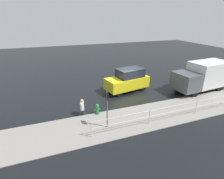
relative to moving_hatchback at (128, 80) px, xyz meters
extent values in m
plane|color=black|center=(0.25, 0.43, -1.03)|extent=(60.00, 60.00, 0.00)
cube|color=gray|center=(0.25, 4.63, -1.01)|extent=(24.00, 3.20, 0.04)
cube|color=yellow|center=(0.09, 0.02, -0.23)|extent=(4.14, 2.36, 0.99)
cube|color=#1E232B|center=(-0.22, -0.04, 0.65)|extent=(2.57, 1.88, 0.77)
cylinder|color=black|center=(1.23, 0.94, -0.73)|extent=(0.63, 0.32, 0.60)
cylinder|color=black|center=(1.48, -0.46, -0.73)|extent=(0.63, 0.32, 0.60)
cylinder|color=black|center=(-1.31, 0.49, -0.73)|extent=(0.63, 0.32, 0.60)
cylinder|color=black|center=(-1.06, -0.91, -0.73)|extent=(0.63, 0.32, 0.60)
cube|color=#474C51|center=(-4.57, 2.36, 0.12)|extent=(2.18, 2.25, 1.50)
cube|color=silver|center=(-7.13, 2.15, 0.47)|extent=(3.74, 2.38, 2.20)
cylinder|color=black|center=(-4.75, 3.23, -0.63)|extent=(0.82, 0.34, 0.80)
cylinder|color=black|center=(-4.61, 1.47, -0.63)|extent=(0.82, 0.34, 0.80)
cylinder|color=black|center=(-7.87, 2.98, -0.63)|extent=(0.82, 0.34, 0.80)
cylinder|color=black|center=(-7.73, 1.22, -0.63)|extent=(0.82, 0.34, 0.80)
cylinder|color=#197A2D|center=(3.79, 3.16, -0.72)|extent=(0.22, 0.22, 0.62)
sphere|color=#197A2D|center=(3.79, 3.16, -0.35)|extent=(0.26, 0.26, 0.26)
cylinder|color=#197A2D|center=(3.63, 3.16, -0.64)|extent=(0.10, 0.09, 0.09)
cylinder|color=#197A2D|center=(3.95, 3.16, -0.64)|extent=(0.10, 0.09, 0.09)
cylinder|color=#2D2D2D|center=(3.79, 3.16, -1.00)|extent=(0.31, 0.31, 0.06)
cube|color=silver|center=(4.77, 2.93, -0.30)|extent=(0.32, 0.41, 0.55)
sphere|color=tan|center=(4.77, 2.93, 0.08)|extent=(0.22, 0.22, 0.22)
cylinder|color=#1E1E2D|center=(4.75, 2.84, -0.80)|extent=(0.13, 0.13, 0.45)
cylinder|color=#1E1E2D|center=(4.79, 3.02, -0.80)|extent=(0.13, 0.13, 0.45)
cylinder|color=silver|center=(4.72, 2.69, -0.30)|extent=(0.09, 0.09, 0.50)
cylinder|color=silver|center=(4.83, 3.16, -0.30)|extent=(0.09, 0.09, 0.50)
cylinder|color=#B7BABF|center=(-2.65, 5.52, -0.50)|extent=(0.04, 0.04, 1.05)
cylinder|color=#B7BABF|center=(1.07, 5.52, -0.50)|extent=(0.04, 0.04, 1.05)
cylinder|color=#B7BABF|center=(4.79, 5.52, -0.50)|extent=(0.04, 0.04, 1.05)
cylinder|color=#B7BABF|center=(-0.79, 5.52, -0.03)|extent=(11.17, 0.04, 0.04)
cylinder|color=#B7BABF|center=(-0.79, 5.52, -0.45)|extent=(11.17, 0.04, 0.04)
cylinder|color=#4C4C51|center=(3.65, 4.90, 0.17)|extent=(0.07, 0.07, 2.40)
cube|color=black|center=(3.65, 4.90, 1.12)|extent=(0.04, 0.44, 0.44)
cylinder|color=black|center=(0.66, -0.02, -1.02)|extent=(2.46, 2.46, 0.01)
camera|label=1|loc=(6.50, 13.51, 5.31)|focal=28.00mm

